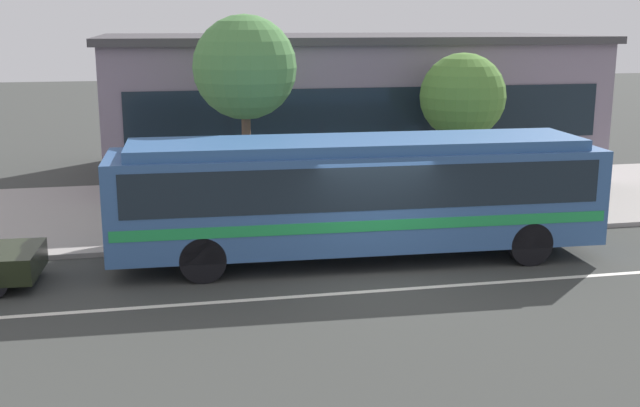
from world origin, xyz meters
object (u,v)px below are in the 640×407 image
object	(u,v)px
transit_bus	(358,190)
bus_stop_sign	(531,167)
pedestrian_walking_along_curb	(386,191)
street_tree_mid_block	(463,97)
pedestrian_waiting_near_sign	(418,181)
street_tree_near_stop	(245,68)
pedestrian_standing_by_tree	(462,180)

from	to	relation	value
transit_bus	bus_stop_sign	world-z (taller)	transit_bus
pedestrian_walking_along_curb	bus_stop_sign	size ratio (longest dim) A/B	0.69
pedestrian_walking_along_curb	street_tree_mid_block	size ratio (longest dim) A/B	0.38
pedestrian_waiting_near_sign	street_tree_near_stop	bearing A→B (deg)	174.58
transit_bus	street_tree_mid_block	xyz separation A→B (m)	(4.38, 4.76, 1.60)
pedestrian_waiting_near_sign	street_tree_mid_block	xyz separation A→B (m)	(1.77, 1.36, 2.19)
transit_bus	pedestrian_waiting_near_sign	xyz separation A→B (m)	(2.61, 3.40, -0.58)
transit_bus	pedestrian_walking_along_curb	distance (m)	2.69
transit_bus	street_tree_mid_block	size ratio (longest dim) A/B	2.54
transit_bus	pedestrian_walking_along_curb	bearing A→B (deg)	59.44
street_tree_near_stop	street_tree_mid_block	bearing A→B (deg)	8.00
transit_bus	pedestrian_standing_by_tree	bearing A→B (deg)	39.89
pedestrian_walking_along_curb	transit_bus	bearing A→B (deg)	-120.56
pedestrian_waiting_near_sign	pedestrian_standing_by_tree	world-z (taller)	pedestrian_standing_by_tree
bus_stop_sign	street_tree_near_stop	distance (m)	7.98
transit_bus	street_tree_mid_block	distance (m)	6.66
pedestrian_walking_along_curb	pedestrian_standing_by_tree	size ratio (longest dim) A/B	1.00
transit_bus	pedestrian_waiting_near_sign	size ratio (longest dim) A/B	6.95
pedestrian_waiting_near_sign	bus_stop_sign	xyz separation A→B (m)	(2.54, -1.70, 0.62)
pedestrian_walking_along_curb	street_tree_near_stop	bearing A→B (deg)	155.43
pedestrian_waiting_near_sign	pedestrian_walking_along_curb	bearing A→B (deg)	-138.31
pedestrian_waiting_near_sign	pedestrian_walking_along_curb	size ratio (longest dim) A/B	0.97
pedestrian_standing_by_tree	street_tree_near_stop	world-z (taller)	street_tree_near_stop
pedestrian_standing_by_tree	street_tree_near_stop	bearing A→B (deg)	173.68
bus_stop_sign	street_tree_mid_block	bearing A→B (deg)	104.06
pedestrian_walking_along_curb	street_tree_near_stop	xyz separation A→B (m)	(-3.45, 1.58, 3.12)
transit_bus	pedestrian_waiting_near_sign	world-z (taller)	transit_bus
transit_bus	pedestrian_standing_by_tree	size ratio (longest dim) A/B	6.70
pedestrian_standing_by_tree	bus_stop_sign	size ratio (longest dim) A/B	0.69
bus_stop_sign	pedestrian_walking_along_curb	bearing A→B (deg)	171.52
pedestrian_waiting_near_sign	street_tree_near_stop	size ratio (longest dim) A/B	0.29
bus_stop_sign	street_tree_near_stop	bearing A→B (deg)	163.53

